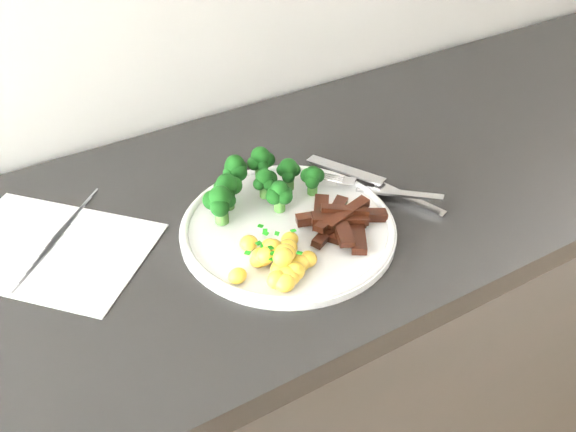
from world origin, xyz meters
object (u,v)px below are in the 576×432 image
Objects in this scene: broccoli at (257,182)px; beef_strips at (340,221)px; counter at (258,399)px; plate at (288,228)px; knife at (391,192)px; potatoes at (280,262)px; fork at (381,189)px; recipe_paper at (49,249)px.

beef_strips is (0.07, -0.11, -0.03)m from broccoli.
plate reaches higher than counter.
knife is (0.19, -0.08, -0.04)m from broccoli.
potatoes is 0.74× the size of fork.
potatoes is 0.52× the size of knife.
recipe_paper is at bearing 164.29° from counter.
recipe_paper is 1.43× the size of knife.
recipe_paper is 1.07× the size of plate.
recipe_paper is 2.06× the size of fork.
recipe_paper is 0.33m from potatoes.
plate is 0.07m from beef_strips.
potatoes is at bearing -40.31° from recipe_paper.
broccoli reaches higher than knife.
beef_strips reaches higher than counter.
broccoli is 1.19× the size of fork.
recipe_paper reaches higher than counter.
beef_strips is at bearing -164.98° from knife.
broccoli is at bearing 96.88° from plate.
broccoli is 0.13m from beef_strips.
recipe_paper is at bearing 162.96° from fork.
knife is at bearing -23.21° from broccoli.
plate is at bearing -83.12° from broccoli.
fork is at bearing 173.13° from knife.
broccoli is at bearing 156.79° from knife.
counter is 16.92× the size of beef_strips.
fork is (0.46, -0.14, 0.02)m from recipe_paper.
plate is (0.03, -0.06, 0.45)m from counter.
beef_strips is (0.06, -0.04, 0.01)m from plate.
potatoes reaches higher than plate.
potatoes is (0.25, -0.21, 0.02)m from recipe_paper.
recipe_paper is 0.33m from plate.
broccoli reaches higher than counter.
beef_strips is 0.60× the size of knife.
plate is 0.09m from potatoes.
potatoes is at bearing -164.35° from knife.
knife is at bearing -16.67° from recipe_paper.
potatoes is 0.86× the size of beef_strips.
potatoes reaches higher than knife.
broccoli is 0.21m from knife.
potatoes is at bearing -107.55° from broccoli.
beef_strips is 0.87× the size of fork.
fork is (0.19, -0.07, 0.46)m from counter.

